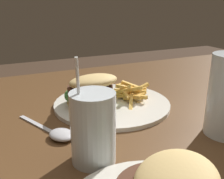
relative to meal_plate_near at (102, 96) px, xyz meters
name	(u,v)px	position (x,y,z in m)	size (l,w,h in m)	color
dining_table	(184,165)	(-0.12, 0.19, -0.13)	(1.51, 1.19, 0.71)	brown
meal_plate_near	(102,96)	(0.00, 0.00, 0.00)	(0.31, 0.31, 0.10)	silver
juice_glass	(93,131)	(0.11, 0.22, 0.03)	(0.08, 0.08, 0.19)	silver
spoon	(59,134)	(0.14, 0.11, -0.02)	(0.10, 0.18, 0.02)	silver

